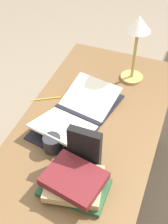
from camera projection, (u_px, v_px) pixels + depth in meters
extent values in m
plane|color=gray|center=(86.00, 205.00, 2.19)|extent=(12.00, 12.00, 0.00)
cube|color=brown|center=(87.00, 132.00, 1.66)|extent=(1.55, 0.74, 0.03)
cube|color=brown|center=(81.00, 91.00, 2.50)|extent=(0.06, 0.06, 0.74)
cube|color=brown|center=(160.00, 111.00, 2.34)|extent=(0.06, 0.06, 0.74)
cube|color=black|center=(77.00, 115.00, 1.72)|extent=(0.08, 0.29, 0.02)
cube|color=black|center=(91.00, 101.00, 1.81)|extent=(0.32, 0.34, 0.01)
cube|color=black|center=(62.00, 133.00, 1.63)|extent=(0.32, 0.34, 0.01)
cube|color=silver|center=(90.00, 97.00, 1.78)|extent=(0.30, 0.32, 0.09)
cube|color=silver|center=(63.00, 126.00, 1.61)|extent=(0.30, 0.32, 0.09)
cube|color=#234C2D|center=(74.00, 187.00, 1.38)|extent=(0.19, 0.30, 0.02)
cube|color=tan|center=(74.00, 183.00, 1.36)|extent=(0.25, 0.28, 0.04)
cube|color=maroon|center=(74.00, 179.00, 1.34)|extent=(0.24, 0.28, 0.04)
cube|color=black|center=(84.00, 148.00, 1.41)|extent=(0.04, 0.15, 0.23)
cylinder|color=tan|center=(132.00, 77.00, 1.96)|extent=(0.14, 0.14, 0.02)
cylinder|color=tan|center=(135.00, 55.00, 1.85)|extent=(0.02, 0.02, 0.32)
cone|color=silver|center=(139.00, 23.00, 1.70)|extent=(0.14, 0.14, 0.09)
cylinder|color=#28282D|center=(52.00, 143.00, 1.53)|extent=(0.09, 0.09, 0.08)
torus|color=#28282D|center=(62.00, 144.00, 1.53)|extent=(0.02, 0.05, 0.05)
cylinder|color=gold|center=(45.00, 99.00, 1.82)|extent=(0.10, 0.16, 0.01)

